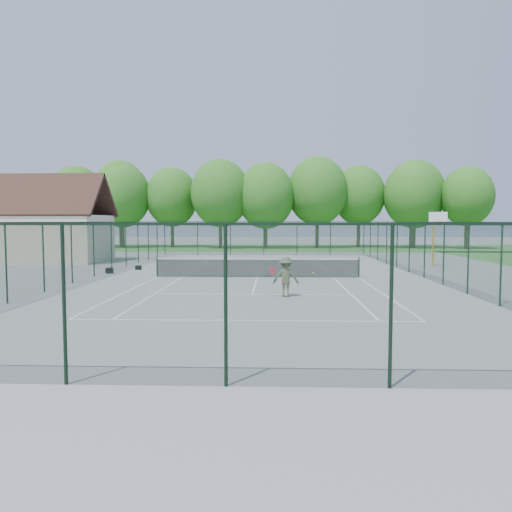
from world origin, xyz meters
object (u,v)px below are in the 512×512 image
object	(u,v)px
sports_bag_a	(110,271)
tennis_player	(286,277)
tennis_net	(257,267)
basketball_goal	(436,228)

from	to	relation	value
sports_bag_a	tennis_player	distance (m)	13.27
tennis_net	sports_bag_a	distance (m)	8.84
tennis_net	tennis_player	size ratio (longest dim) A/B	5.40
tennis_net	basketball_goal	xyz separation A→B (m)	(11.67, 6.53, 1.99)
sports_bag_a	basketball_goal	bearing A→B (deg)	4.59
basketball_goal	tennis_player	distance (m)	17.10
tennis_net	sports_bag_a	world-z (taller)	tennis_net
tennis_net	tennis_player	world-z (taller)	tennis_player
sports_bag_a	tennis_net	bearing A→B (deg)	-19.57
tennis_player	tennis_net	bearing A→B (deg)	101.11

